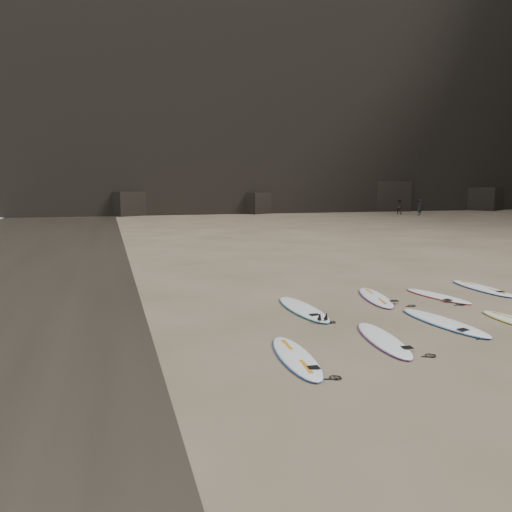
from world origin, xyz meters
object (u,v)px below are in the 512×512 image
Objects in this scene: surfboard_6 at (375,297)px; surfboard_7 at (437,296)px; surfboard_2 at (444,322)px; person_b at (399,206)px; surfboard_5 at (303,309)px; surfboard_1 at (383,339)px; surfboard_0 at (296,357)px; person_a at (419,207)px; surfboard_8 at (482,288)px.

surfboard_7 is at bearing 3.33° from surfboard_6.
surfboard_2 is 1.59× the size of person_b.
surfboard_6 is at bearing 88.02° from surfboard_2.
surfboard_1 is at bearing -78.74° from surfboard_5.
surfboard_7 is (5.69, 3.60, -0.00)m from surfboard_0.
person_a reaches higher than surfboard_1.
surfboard_6 is 3.76m from surfboard_8.
surfboard_6 is at bearing 49.65° from surfboard_0.
surfboard_8 is at bearing 2.43° from surfboard_7.
surfboard_8 is (3.57, 2.90, -0.00)m from surfboard_2.
surfboard_1 is 6.66m from surfboard_8.
surfboard_5 reaches higher than surfboard_8.
surfboard_7 is 1.34× the size of person_b.
person_b reaches higher than surfboard_7.
person_b is (21.62, 35.97, 0.80)m from surfboard_7.
surfboard_1 reaches higher than surfboard_7.
surfboard_0 is 4.26m from surfboard_2.
surfboard_7 is at bearing 36.77° from surfboard_0.
surfboard_2 reaches higher than surfboard_8.
surfboard_1 is at bearing 116.99° from person_b.
surfboard_8 is at bearing 27.16° from person_a.
surfboard_7 is 1.34× the size of person_a.
surfboard_7 is at bearing 49.90° from surfboard_1.
person_b is (27.31, 39.57, 0.80)m from surfboard_0.
surfboard_1 is at bearing -150.96° from surfboard_7.
surfboard_0 is 0.99× the size of surfboard_1.
person_b is at bearing -101.12° from person_a.
surfboard_5 is 2.52m from surfboard_6.
surfboard_7 is 40.40m from person_a.
surfboard_2 is 1.03× the size of surfboard_8.
surfboard_8 reaches higher than surfboard_6.
surfboard_2 is at bearing 25.18° from person_a.
surfboard_0 and surfboard_1 have the same top height.
surfboard_8 is (7.65, 4.11, 0.00)m from surfboard_0.
surfboard_1 is 0.97× the size of surfboard_6.
surfboard_5 is at bearing 135.76° from surfboard_2.
surfboard_0 is 1.09× the size of surfboard_7.
surfboard_7 is at bearing 118.81° from person_b.
surfboard_5 is at bearing 20.74° from person_a.
person_a is 2.57m from person_b.
surfboard_1 is 1.47× the size of person_b.
surfboard_5 is 1.65× the size of person_b.
surfboard_8 is (5.57, 3.64, 0.00)m from surfboard_1.
surfboard_8 is at bearing 6.38° from surfboard_5.
surfboard_0 is 46.64m from person_a.
surfboard_2 is at bearing -139.60° from surfboard_8.
person_a is (22.49, 33.55, 0.81)m from surfboard_7.
surfboard_5 is (-0.62, 2.82, 0.01)m from surfboard_1.
surfboard_2 is 1.05× the size of surfboard_6.
surfboard_2 is 44.85m from person_b.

